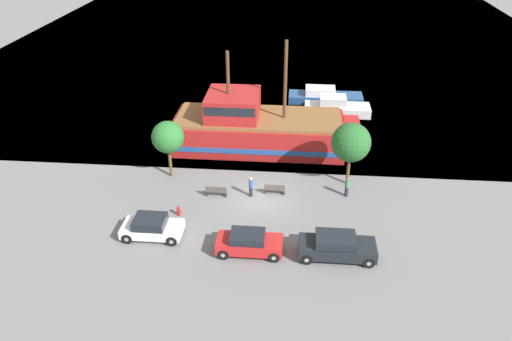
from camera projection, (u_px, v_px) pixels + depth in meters
ground_plane at (258, 198)px, 36.44m from camera, size 160.00×160.00×0.00m
water_surface at (282, 41)px, 74.65m from camera, size 80.00×80.00×0.00m
pirate_ship at (257, 128)px, 43.09m from camera, size 15.89×5.95×9.39m
moored_boat_dockside at (324, 96)px, 52.93m from camera, size 7.76×2.50×1.54m
moored_boat_outer at (336, 107)px, 49.90m from camera, size 6.48×2.47×1.85m
parked_car_curb_front at (152, 227)px, 32.12m from camera, size 3.89×1.99×1.41m
parked_car_curb_mid at (249, 243)px, 30.64m from camera, size 4.08×1.80×1.45m
parked_car_curb_rear at (337, 246)px, 30.28m from camera, size 4.67×1.98×1.54m
fire_hydrant at (179, 210)px, 34.34m from camera, size 0.42×0.25×0.76m
bench_promenade_east at (216, 191)px, 36.50m from camera, size 1.53×0.45×0.85m
bench_promenade_west at (275, 189)px, 36.77m from camera, size 1.50×0.45×0.85m
pedestrian_walking_near at (251, 187)px, 36.34m from camera, size 0.32×0.32×1.56m
pedestrian_walking_far at (347, 187)px, 36.35m from camera, size 0.32×0.32×1.56m
tree_row_east at (168, 137)px, 37.70m from camera, size 2.47×2.47×4.60m
tree_row_mideast at (351, 143)px, 36.61m from camera, size 2.93×2.93×4.96m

